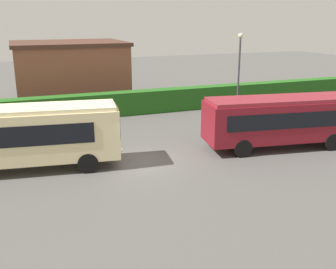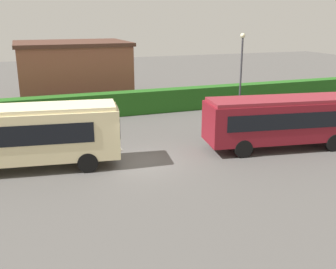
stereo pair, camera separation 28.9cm
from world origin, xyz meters
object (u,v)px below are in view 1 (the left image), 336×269
at_px(bus_cream, 31,134).
at_px(lamppost, 239,66).
at_px(bus_maroon, 281,119).
at_px(person_left, 29,135).

distance_m(bus_cream, lamppost, 16.40).
height_order(bus_maroon, person_left, bus_maroon).
xyz_separation_m(bus_maroon, lamppost, (1.61, 7.44, 2.11)).
distance_m(person_left, lamppost, 15.74).
height_order(bus_maroon, lamppost, lamppost).
height_order(bus_cream, lamppost, lamppost).
relative_size(person_left, lamppost, 0.28).
height_order(bus_cream, person_left, bus_cream).
bearing_deg(bus_maroon, person_left, 169.95).
relative_size(bus_maroon, person_left, 5.30).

